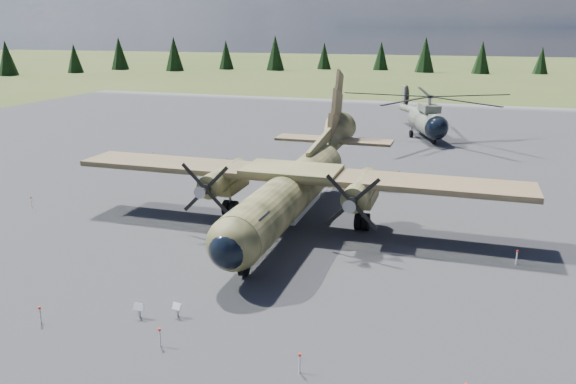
% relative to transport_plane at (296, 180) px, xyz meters
% --- Properties ---
extents(ground, '(500.00, 500.00, 0.00)m').
position_rel_transport_plane_xyz_m(ground, '(-2.65, -3.45, -2.84)').
color(ground, '#4C5526').
rests_on(ground, ground).
extents(apron, '(120.00, 120.00, 0.04)m').
position_rel_transport_plane_xyz_m(apron, '(-2.65, 6.55, -2.84)').
color(apron, slate).
rests_on(apron, ground).
extents(transport_plane, '(29.89, 27.22, 9.89)m').
position_rel_transport_plane_xyz_m(transport_plane, '(0.00, 0.00, 0.00)').
color(transport_plane, '#3D4022').
rests_on(transport_plane, ground).
extents(helicopter_near, '(26.16, 26.27, 5.19)m').
position_rel_transport_plane_xyz_m(helicopter_near, '(6.01, 32.57, 0.84)').
color(helicopter_near, slate).
rests_on(helicopter_near, ground).
extents(info_placard_left, '(0.49, 0.23, 0.76)m').
position_rel_transport_plane_xyz_m(info_placard_left, '(-2.78, -15.14, -2.34)').
color(info_placard_left, gray).
rests_on(info_placard_left, ground).
extents(info_placard_right, '(0.48, 0.28, 0.70)m').
position_rel_transport_plane_xyz_m(info_placard_right, '(-1.19, -14.51, -2.37)').
color(info_placard_right, gray).
rests_on(info_placard_right, ground).
extents(barrier_fence, '(33.12, 29.62, 0.85)m').
position_rel_transport_plane_xyz_m(barrier_fence, '(-3.11, -3.52, -2.33)').
color(barrier_fence, white).
rests_on(barrier_fence, ground).
extents(treeline, '(302.87, 300.84, 10.94)m').
position_rel_transport_plane_xyz_m(treeline, '(-2.10, 1.19, 1.95)').
color(treeline, black).
rests_on(treeline, ground).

